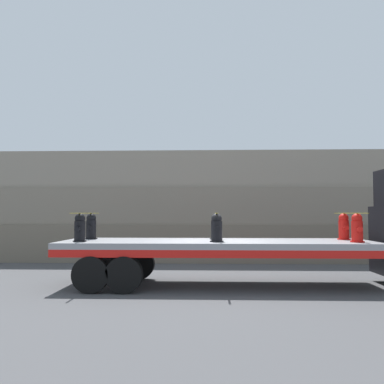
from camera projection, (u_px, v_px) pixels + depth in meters
name	position (u px, v px, depth m)	size (l,w,h in m)	color
ground_plane	(216.00, 286.00, 12.06)	(120.00, 120.00, 0.00)	#474749
rock_cliff	(214.00, 207.00, 19.19)	(60.00, 3.30, 4.72)	#706656
flatbed_trailer	(195.00, 249.00, 12.13)	(8.71, 2.66, 1.29)	gray
fire_hydrant_black_near_0	(80.00, 228.00, 11.72)	(0.37, 0.52, 0.77)	black
fire_hydrant_black_far_0	(91.00, 227.00, 12.85)	(0.37, 0.52, 0.77)	black
fire_hydrant_black_near_1	(217.00, 228.00, 11.58)	(0.37, 0.52, 0.77)	black
fire_hydrant_black_far_1	(216.00, 227.00, 12.70)	(0.37, 0.52, 0.77)	black
fire_hydrant_red_near_2	(357.00, 228.00, 11.43)	(0.37, 0.52, 0.77)	red
fire_hydrant_red_far_2	(344.00, 227.00, 12.56)	(0.37, 0.52, 0.77)	red
cargo_strap_rear	(86.00, 213.00, 12.31)	(0.05, 2.76, 0.01)	yellow
cargo_strap_middle	(216.00, 213.00, 12.16)	(0.05, 2.76, 0.01)	yellow
cargo_strap_front	(350.00, 213.00, 12.01)	(0.05, 2.76, 0.01)	yellow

